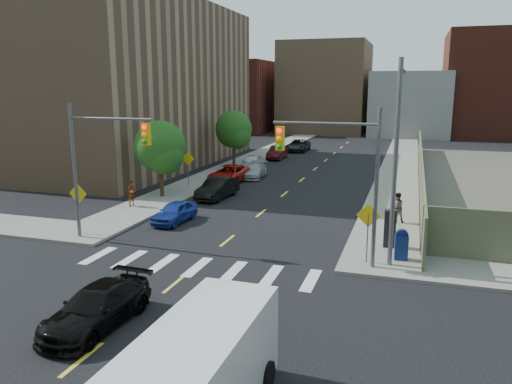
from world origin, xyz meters
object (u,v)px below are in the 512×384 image
Objects in this scene: parked_car_maroon at (278,153)px; parked_car_grey at (298,146)px; parked_car_red at (229,174)px; cargo_van at (204,369)px; pedestrian_west at (131,194)px; payphone at (390,228)px; mailbox at (401,245)px; parked_car_white at (252,163)px; parked_car_silver at (254,171)px; parked_car_blue at (175,212)px; parked_car_black at (217,188)px; pedestrian_east at (397,208)px; black_sedan at (97,307)px.

parked_car_grey reaches higher than parked_car_maroon.
cargo_van is at bearing -69.15° from parked_car_red.
parked_car_maroon is at bearing 2.81° from pedestrian_west.
payphone is at bearing -65.32° from parked_car_maroon.
mailbox is (13.20, -37.11, 0.13)m from parked_car_grey.
parked_car_white is 2.41× the size of payphone.
parked_car_silver is at bearing 117.91° from mailbox.
parked_car_silver is at bearing 65.81° from parked_car_red.
mailbox is at bearing -46.40° from parked_car_red.
parked_car_blue is 6.72m from parked_car_black.
parked_car_grey is at bearing 3.26° from pedestrian_west.
parked_car_red is 19.41m from payphone.
parked_car_black reaches higher than parked_car_red.
pedestrian_east is at bearing -75.99° from pedestrian_west.
parked_car_blue is 0.65× the size of cargo_van.
black_sedan is at bearing 37.43° from pedestrian_east.
parked_car_black is 6.14m from pedestrian_west.
parked_car_silver is (0.00, 8.52, -0.10)m from parked_car_black.
parked_car_red is 21.07m from mailbox.
black_sedan is at bearing -134.15° from payphone.
cargo_van reaches higher than parked_car_maroon.
parked_car_red is at bearing 128.61° from payphone.
parked_car_black is 14.68m from payphone.
parked_car_black is 12.00m from parked_car_white.
payphone is 1.11× the size of pedestrian_west.
cargo_van is (8.70, -15.83, 0.72)m from parked_car_blue.
parked_car_grey is 0.91× the size of cargo_van.
mailbox is at bearing -62.85° from parked_car_white.
parked_car_white reaches higher than parked_car_grey.
parked_car_black is at bearing -87.54° from parked_car_maroon.
parked_car_maroon reaches higher than parked_car_silver.
parked_car_red is 25.45m from black_sedan.
parked_car_red reaches higher than parked_car_maroon.
parked_car_silver reaches higher than parked_car_blue.
parked_car_white is 20.52m from pedestrian_east.
parked_car_black is 2.65× the size of pedestrian_west.
pedestrian_east reaches higher than mailbox.
pedestrian_east is at bearing 86.73° from mailbox.
parked_car_maroon is 33.06m from mailbox.
cargo_van is at bearing -57.84° from parked_car_blue.
black_sedan is at bearing -77.94° from parked_car_red.
payphone is at bearing -28.74° from parked_car_black.
cargo_van is 19.57m from pedestrian_east.
parked_car_black is at bearing 140.90° from payphone.
parked_car_black is at bearing -75.96° from parked_car_red.
black_sedan is 0.82× the size of cargo_van.
parked_car_blue is at bearing 119.69° from cargo_van.
cargo_van reaches higher than parked_car_black.
black_sedan is at bearing -87.32° from parked_car_white.
parked_car_black is 0.86× the size of parked_car_red.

